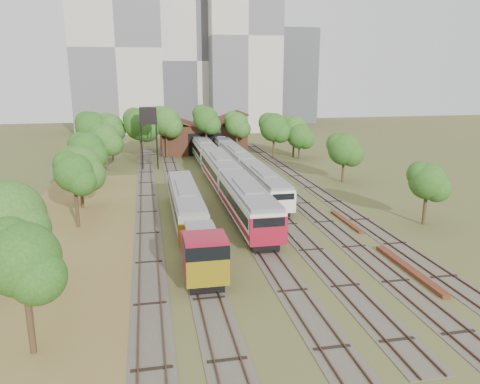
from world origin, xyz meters
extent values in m
plane|color=#475123|center=(0.00, 0.00, 0.00)|extent=(240.00, 240.00, 0.00)
cube|color=brown|center=(-18.00, 8.00, 0.02)|extent=(14.00, 60.00, 0.04)
cube|color=#4C473D|center=(-12.00, 25.00, 0.03)|extent=(2.60, 80.00, 0.06)
cube|color=#472D1E|center=(-12.72, 25.00, 0.12)|extent=(0.08, 80.00, 0.14)
cube|color=#472D1E|center=(-11.28, 25.00, 0.12)|extent=(0.08, 80.00, 0.14)
cube|color=#4C473D|center=(-8.00, 25.00, 0.03)|extent=(2.60, 80.00, 0.06)
cube|color=#472D1E|center=(-8.72, 25.00, 0.12)|extent=(0.08, 80.00, 0.14)
cube|color=#472D1E|center=(-7.28, 25.00, 0.12)|extent=(0.08, 80.00, 0.14)
cube|color=#4C473D|center=(-2.00, 25.00, 0.03)|extent=(2.60, 80.00, 0.06)
cube|color=#472D1E|center=(-2.72, 25.00, 0.12)|extent=(0.08, 80.00, 0.14)
cube|color=#472D1E|center=(-1.28, 25.00, 0.12)|extent=(0.08, 80.00, 0.14)
cube|color=#4C473D|center=(2.00, 25.00, 0.03)|extent=(2.60, 80.00, 0.06)
cube|color=#472D1E|center=(1.28, 25.00, 0.12)|extent=(0.08, 80.00, 0.14)
cube|color=#472D1E|center=(2.72, 25.00, 0.12)|extent=(0.08, 80.00, 0.14)
cube|color=#4C473D|center=(6.00, 25.00, 0.03)|extent=(2.60, 80.00, 0.06)
cube|color=#472D1E|center=(5.28, 25.00, 0.12)|extent=(0.08, 80.00, 0.14)
cube|color=#472D1E|center=(6.72, 25.00, 0.12)|extent=(0.08, 80.00, 0.14)
cube|color=#4C473D|center=(10.00, 25.00, 0.03)|extent=(2.60, 80.00, 0.06)
cube|color=#472D1E|center=(9.28, 25.00, 0.12)|extent=(0.08, 80.00, 0.14)
cube|color=#472D1E|center=(10.72, 25.00, 0.12)|extent=(0.08, 80.00, 0.14)
cube|color=black|center=(-2.00, 11.25, 0.44)|extent=(2.45, 15.64, 0.89)
cube|color=silver|center=(-2.00, 11.25, 2.28)|extent=(3.23, 17.00, 2.78)
cube|color=black|center=(-2.00, 11.25, 2.61)|extent=(3.29, 15.64, 0.95)
cube|color=slate|center=(-2.00, 11.25, 3.87)|extent=(2.97, 16.66, 0.40)
cube|color=maroon|center=(-2.00, 11.25, 1.50)|extent=(3.29, 16.66, 0.50)
cube|color=maroon|center=(-2.00, 2.80, 2.14)|extent=(3.27, 0.25, 2.50)
cube|color=black|center=(-2.00, 28.75, 0.44)|extent=(2.45, 15.64, 0.89)
cube|color=silver|center=(-2.00, 28.75, 2.28)|extent=(3.23, 17.00, 2.78)
cube|color=black|center=(-2.00, 28.75, 2.61)|extent=(3.29, 15.64, 0.95)
cube|color=slate|center=(-2.00, 28.75, 3.87)|extent=(2.97, 16.66, 0.40)
cube|color=maroon|center=(-2.00, 28.75, 1.50)|extent=(3.29, 16.66, 0.50)
cube|color=black|center=(2.00, 20.50, 0.38)|extent=(2.11, 15.64, 0.77)
cube|color=silver|center=(2.00, 20.50, 1.96)|extent=(2.78, 17.00, 2.39)
cube|color=black|center=(2.00, 20.50, 2.25)|extent=(2.84, 15.64, 0.81)
cube|color=slate|center=(2.00, 20.50, 3.33)|extent=(2.55, 16.66, 0.34)
cube|color=#196524|center=(2.00, 20.50, 1.29)|extent=(2.84, 16.66, 0.43)
cube|color=silver|center=(2.00, 12.05, 1.84)|extent=(2.82, 0.25, 2.15)
cube|color=black|center=(2.00, 38.00, 0.38)|extent=(2.11, 15.64, 0.77)
cube|color=silver|center=(2.00, 38.00, 1.96)|extent=(2.78, 17.00, 2.39)
cube|color=black|center=(2.00, 38.00, 2.25)|extent=(2.84, 15.64, 0.81)
cube|color=slate|center=(2.00, 38.00, 3.33)|extent=(2.55, 16.66, 0.34)
cube|color=#196524|center=(2.00, 38.00, 1.29)|extent=(2.84, 16.66, 0.43)
cube|color=black|center=(2.00, 55.50, 0.38)|extent=(2.11, 15.64, 0.77)
cube|color=silver|center=(2.00, 55.50, 1.96)|extent=(2.78, 17.00, 2.39)
cube|color=black|center=(2.00, 55.50, 2.25)|extent=(2.84, 15.64, 0.81)
cube|color=slate|center=(2.00, 55.50, 3.33)|extent=(2.55, 16.66, 0.34)
cube|color=#196524|center=(2.00, 55.50, 1.29)|extent=(2.84, 16.66, 0.43)
cube|color=black|center=(-2.00, 47.25, 0.40)|extent=(2.21, 14.72, 0.80)
cube|color=silver|center=(-2.00, 47.25, 2.06)|extent=(2.91, 16.00, 2.51)
cube|color=black|center=(-2.00, 47.25, 2.36)|extent=(2.97, 14.72, 0.85)
cube|color=slate|center=(-2.00, 47.25, 3.49)|extent=(2.68, 15.68, 0.36)
cube|color=#196524|center=(-2.00, 47.25, 1.35)|extent=(2.97, 15.68, 0.45)
cube|color=silver|center=(-2.00, 39.30, 1.93)|extent=(2.95, 0.25, 2.26)
cube|color=black|center=(-8.00, 0.17, 0.50)|extent=(2.45, 7.20, 1.00)
cube|color=maroon|center=(-8.00, 0.97, 1.84)|extent=(2.78, 4.40, 1.67)
cube|color=maroon|center=(-8.00, -2.43, 2.50)|extent=(3.00, 2.89, 3.00)
cube|color=black|center=(-8.00, -2.43, 3.23)|extent=(3.06, 2.95, 1.00)
cube|color=gold|center=(-8.00, -3.78, 1.78)|extent=(3.00, 0.20, 2.00)
cube|color=gold|center=(-8.00, 4.12, 1.78)|extent=(3.00, 0.20, 2.00)
cube|color=slate|center=(-8.00, 0.17, 3.67)|extent=(2.22, 3.60, 0.22)
cube|color=black|center=(-8.00, 14.17, 0.38)|extent=(2.09, 16.56, 0.76)
cube|color=gray|center=(-8.00, 14.17, 1.95)|extent=(2.76, 18.00, 2.38)
cube|color=black|center=(-8.00, 14.17, 2.23)|extent=(2.82, 16.56, 0.81)
cube|color=slate|center=(-8.00, 14.17, 3.31)|extent=(2.54, 17.64, 0.34)
cylinder|color=black|center=(-12.50, 41.97, 3.58)|extent=(0.18, 0.18, 7.17)
cylinder|color=black|center=(-10.08, 41.97, 3.58)|extent=(0.18, 0.18, 7.17)
cylinder|color=black|center=(-12.50, 44.39, 3.58)|extent=(0.18, 0.18, 7.17)
cylinder|color=black|center=(-10.08, 44.39, 3.58)|extent=(0.18, 0.18, 7.17)
cube|color=black|center=(-11.29, 43.18, 7.27)|extent=(2.82, 2.82, 0.20)
cube|color=black|center=(-11.29, 43.18, 8.58)|extent=(2.69, 2.69, 2.42)
cube|color=brown|center=(8.00, -2.55, 0.16)|extent=(0.64, 9.59, 0.32)
cube|color=brown|center=(8.20, 9.91, 0.12)|extent=(0.45, 7.19, 0.23)
cube|color=#392315|center=(-1.00, 58.00, 2.75)|extent=(16.00, 11.00, 5.50)
cube|color=#392315|center=(-5.00, 58.00, 6.10)|extent=(8.45, 11.55, 2.96)
cube|color=#392315|center=(3.00, 58.00, 6.10)|extent=(8.45, 11.55, 2.96)
cube|color=black|center=(-1.00, 52.55, 2.20)|extent=(6.40, 0.15, 4.12)
cylinder|color=#382616|center=(-18.41, -8.50, 2.19)|extent=(0.36, 0.36, 4.39)
sphere|color=#244612|center=(-18.41, -8.50, 5.59)|extent=(4.02, 4.02, 4.02)
cylinder|color=#382616|center=(-21.42, 0.34, 2.11)|extent=(0.36, 0.36, 4.22)
sphere|color=#244612|center=(-21.42, 0.34, 5.38)|extent=(5.19, 5.19, 5.19)
cylinder|color=#382616|center=(-18.84, 13.85, 2.20)|extent=(0.36, 0.36, 4.40)
sphere|color=#244612|center=(-18.84, 13.85, 5.60)|extent=(3.81, 3.81, 3.81)
cylinder|color=#382616|center=(-19.26, 20.94, 1.83)|extent=(0.36, 0.36, 3.67)
sphere|color=#244612|center=(-19.26, 20.94, 4.67)|extent=(5.08, 5.08, 5.08)
cylinder|color=#382616|center=(-19.68, 32.07, 1.95)|extent=(0.36, 0.36, 3.90)
sphere|color=#244612|center=(-19.68, 32.07, 4.97)|extent=(4.86, 4.86, 4.86)
cylinder|color=#382616|center=(-18.03, 42.62, 1.93)|extent=(0.36, 0.36, 3.86)
sphere|color=#244612|center=(-18.03, 42.62, 4.91)|extent=(4.83, 4.83, 4.83)
cylinder|color=#382616|center=(-20.93, 51.59, 2.30)|extent=(0.36, 0.36, 4.60)
sphere|color=#244612|center=(-20.93, 51.59, 5.85)|extent=(5.51, 5.51, 5.51)
cylinder|color=#382616|center=(-17.67, 51.54, 2.34)|extent=(0.36, 0.36, 4.69)
sphere|color=#244612|center=(-17.67, 51.54, 5.97)|extent=(4.33, 4.33, 4.33)
cylinder|color=#382616|center=(-12.69, 50.38, 2.50)|extent=(0.36, 0.36, 4.99)
sphere|color=#244612|center=(-12.69, 50.38, 6.36)|extent=(5.58, 5.58, 5.58)
cylinder|color=#382616|center=(-8.18, 52.01, 2.59)|extent=(0.36, 0.36, 5.19)
sphere|color=#244612|center=(-8.18, 52.01, 6.60)|extent=(5.20, 5.20, 5.20)
cylinder|color=#382616|center=(-1.03, 50.93, 2.74)|extent=(0.36, 0.36, 5.48)
sphere|color=#244612|center=(-1.03, 50.93, 6.98)|extent=(4.55, 4.55, 4.55)
cylinder|color=#382616|center=(4.54, 50.46, 2.37)|extent=(0.36, 0.36, 4.74)
sphere|color=#244612|center=(4.54, 50.46, 6.03)|extent=(4.26, 4.26, 4.26)
cylinder|color=#382616|center=(10.76, 47.74, 2.20)|extent=(0.36, 0.36, 4.40)
sphere|color=#244612|center=(10.76, 47.74, 5.61)|extent=(5.10, 5.10, 5.10)
cylinder|color=#382616|center=(14.62, 48.03, 2.03)|extent=(0.36, 0.36, 4.07)
sphere|color=#244612|center=(14.62, 48.03, 5.18)|extent=(4.87, 4.87, 4.87)
cylinder|color=#382616|center=(15.73, 7.78, 1.79)|extent=(0.36, 0.36, 3.58)
sphere|color=#244612|center=(15.73, 7.78, 4.56)|extent=(3.70, 3.70, 3.70)
cylinder|color=#382616|center=(15.35, 27.40, 1.85)|extent=(0.36, 0.36, 3.70)
sphere|color=#244612|center=(15.35, 27.40, 4.71)|extent=(4.51, 4.51, 4.51)
cylinder|color=#382616|center=(15.10, 46.20, 1.63)|extent=(0.36, 0.36, 3.26)
sphere|color=#244612|center=(15.10, 46.20, 4.15)|extent=(4.47, 4.47, 4.47)
cube|color=#BDB3A5|center=(-18.00, 95.00, 21.00)|extent=(22.00, 16.00, 42.00)
cube|color=beige|center=(2.00, 100.00, 18.00)|extent=(20.00, 18.00, 36.00)
cube|color=#BDB3A5|center=(14.00, 92.00, 24.00)|extent=(18.00, 16.00, 48.00)
cube|color=#464A4F|center=(34.00, 110.00, 14.00)|extent=(12.00, 12.00, 28.00)
camera|label=1|loc=(-11.69, -33.23, 15.11)|focal=35.00mm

